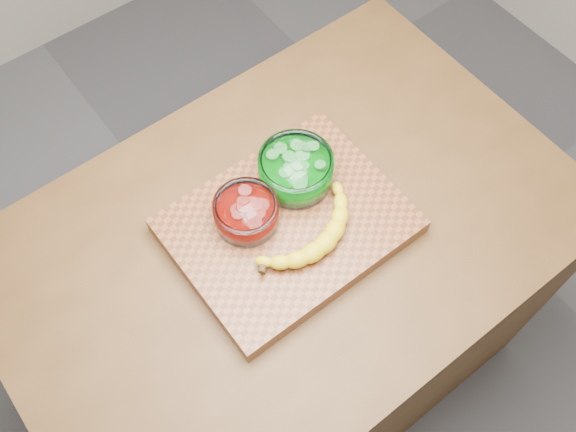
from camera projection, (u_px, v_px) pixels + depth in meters
ground at (288, 360)px, 2.09m from camera, size 3.50×3.50×0.00m
counter at (288, 310)px, 1.70m from camera, size 1.20×0.80×0.90m
cutting_board at (288, 226)px, 1.29m from camera, size 0.45×0.35×0.04m
bowl_red at (246, 212)px, 1.25m from camera, size 0.13×0.13×0.06m
bowl_green at (296, 170)px, 1.29m from camera, size 0.15×0.15×0.07m
banana at (309, 232)px, 1.24m from camera, size 0.28×0.14×0.04m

